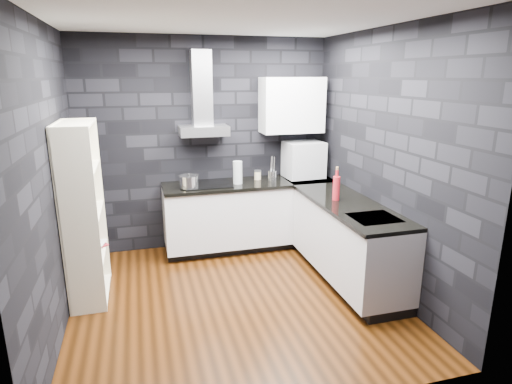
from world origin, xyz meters
name	(u,v)px	position (x,y,z in m)	size (l,w,h in m)	color
ground	(235,299)	(0.00, 0.00, 0.00)	(3.20, 3.20, 0.00)	#3C1D08
ceiling	(231,18)	(0.00, 0.00, 2.70)	(3.20, 3.20, 0.00)	white
wall_back	(206,145)	(0.00, 1.62, 1.35)	(3.20, 0.05, 2.70)	black
wall_front	(293,229)	(0.00, -1.62, 1.35)	(3.20, 0.05, 2.70)	black
wall_left	(46,182)	(-1.62, 0.00, 1.35)	(0.05, 3.20, 2.70)	black
wall_right	(385,162)	(1.62, 0.00, 1.35)	(0.05, 3.20, 2.70)	black
toekick_back	(249,242)	(0.50, 1.34, 0.05)	(2.18, 0.50, 0.10)	black
toekick_right	(349,275)	(1.34, 0.10, 0.05)	(0.50, 1.78, 0.10)	black
counter_back_cab	(250,213)	(0.50, 1.30, 0.48)	(2.20, 0.60, 0.76)	silver
counter_right_cab	(348,240)	(1.30, 0.10, 0.48)	(0.60, 1.80, 0.76)	silver
counter_back_top	(250,183)	(0.50, 1.29, 0.88)	(2.20, 0.62, 0.04)	black
counter_right_top	(349,205)	(1.29, 0.10, 0.88)	(0.62, 1.80, 0.04)	black
counter_corner_top	(307,179)	(1.30, 1.30, 0.88)	(0.62, 0.62, 0.04)	black
hood_body	(204,131)	(-0.05, 1.43, 1.56)	(0.60, 0.34, 0.12)	#B9BABF
hood_chimney	(202,88)	(-0.05, 1.50, 2.07)	(0.24, 0.20, 0.90)	#B9BABF
upper_cabinet	(292,105)	(1.10, 1.43, 1.85)	(0.80, 0.35, 0.70)	white
cooktop	(207,184)	(-0.05, 1.30, 0.91)	(0.58, 0.50, 0.01)	black
sink_rim	(374,218)	(1.30, -0.40, 0.89)	(0.44, 0.40, 0.01)	#B9BABF
pot	(189,182)	(-0.29, 1.17, 0.98)	(0.23, 0.23, 0.13)	silver
glass_vase	(238,172)	(0.33, 1.25, 1.04)	(0.12, 0.12, 0.29)	silver
storage_jar	(258,175)	(0.64, 1.40, 0.95)	(0.09, 0.09, 0.11)	beige
utensil_crock	(272,176)	(0.80, 1.27, 0.97)	(0.10, 0.10, 0.13)	silver
appliance_garage	(304,160)	(1.27, 1.37, 1.12)	(0.50, 0.39, 0.50)	#B9BAC1
red_bottle	(336,188)	(1.21, 0.25, 1.03)	(0.08, 0.08, 0.26)	#AD1924
bookshelf	(84,213)	(-1.42, 0.50, 0.90)	(0.34, 0.80, 1.80)	#F6EECD
fruit_bowl	(82,212)	(-1.42, 0.40, 0.94)	(0.21, 0.21, 0.05)	white
book_red	(88,237)	(-1.43, 0.68, 0.57)	(0.17, 0.02, 0.23)	maroon
book_second	(90,235)	(-1.40, 0.68, 0.59)	(0.15, 0.02, 0.20)	#B2B2B2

